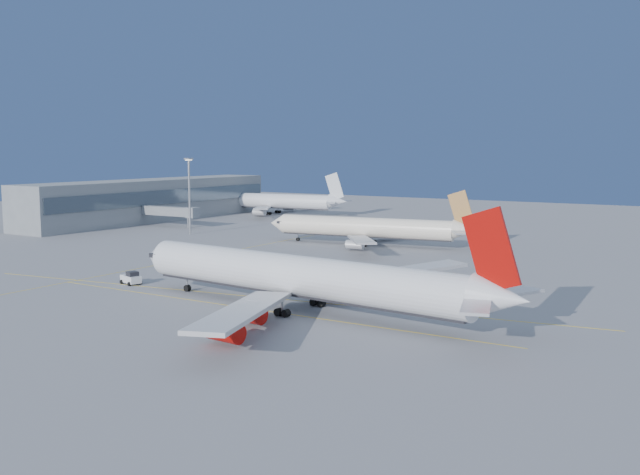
{
  "coord_description": "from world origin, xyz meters",
  "views": [
    {
      "loc": [
        74.23,
        -105.2,
        25.8
      ],
      "look_at": [
        -5.54,
        24.57,
        7.0
      ],
      "focal_mm": 40.0,
      "sensor_mm": 36.0,
      "label": 1
    }
  ],
  "objects_px": {
    "airliner_third": "(274,201)",
    "light_mast": "(189,190)",
    "airliner_virgin": "(303,277)",
    "airliner_etihad": "(369,228)",
    "pushback_tug": "(131,278)"
  },
  "relations": [
    {
      "from": "light_mast",
      "to": "airliner_third",
      "type": "bearing_deg",
      "value": 104.69
    },
    {
      "from": "airliner_etihad",
      "to": "pushback_tug",
      "type": "height_order",
      "value": "airliner_etihad"
    },
    {
      "from": "airliner_third",
      "to": "light_mast",
      "type": "xyz_separation_m",
      "value": [
        18.59,
        -70.9,
        8.57
      ]
    },
    {
      "from": "airliner_third",
      "to": "pushback_tug",
      "type": "relative_size",
      "value": 12.85
    },
    {
      "from": "airliner_third",
      "to": "airliner_virgin",
      "type": "bearing_deg",
      "value": -60.56
    },
    {
      "from": "airliner_virgin",
      "to": "airliner_etihad",
      "type": "bearing_deg",
      "value": 115.94
    },
    {
      "from": "airliner_virgin",
      "to": "airliner_etihad",
      "type": "xyz_separation_m",
      "value": [
        -28.4,
        76.82,
        -0.83
      ]
    },
    {
      "from": "airliner_etihad",
      "to": "light_mast",
      "type": "relative_size",
      "value": 2.57
    },
    {
      "from": "airliner_virgin",
      "to": "airliner_third",
      "type": "xyz_separation_m",
      "value": [
        -105.23,
        140.96,
        -0.4
      ]
    },
    {
      "from": "airliner_virgin",
      "to": "airliner_etihad",
      "type": "distance_m",
      "value": 81.9
    },
    {
      "from": "airliner_etihad",
      "to": "airliner_third",
      "type": "distance_m",
      "value": 100.09
    },
    {
      "from": "pushback_tug",
      "to": "light_mast",
      "type": "height_order",
      "value": "light_mast"
    },
    {
      "from": "airliner_virgin",
      "to": "light_mast",
      "type": "bearing_deg",
      "value": 146.69
    },
    {
      "from": "pushback_tug",
      "to": "light_mast",
      "type": "relative_size",
      "value": 0.21
    },
    {
      "from": "airliner_third",
      "to": "light_mast",
      "type": "bearing_deg",
      "value": -82.61
    }
  ]
}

